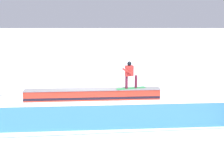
# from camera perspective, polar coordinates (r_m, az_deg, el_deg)

# --- Properties ---
(ground_plane) EXTENTS (120.00, 120.00, 0.00)m
(ground_plane) POSITION_cam_1_polar(r_m,az_deg,el_deg) (14.65, -4.01, -5.23)
(ground_plane) COLOR white
(grind_box) EXTENTS (7.13, 0.98, 0.59)m
(grind_box) POSITION_cam_1_polar(r_m,az_deg,el_deg) (14.56, -4.03, -4.23)
(grind_box) COLOR red
(grind_box) RESTS_ON ground_plane
(snowboarder) EXTENTS (1.60, 0.70, 1.45)m
(snowboarder) POSITION_cam_1_polar(r_m,az_deg,el_deg) (14.38, 3.71, 0.11)
(snowboarder) COLOR #31944C
(snowboarder) RESTS_ON grind_box
(safety_fence) EXTENTS (13.84, 0.94, 1.01)m
(safety_fence) POSITION_cam_1_polar(r_m,az_deg,el_deg) (10.91, -5.36, -9.00)
(safety_fence) COLOR #3C84EB
(safety_fence) RESTS_ON ground_plane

